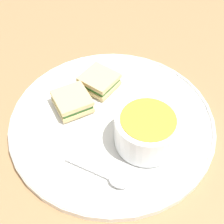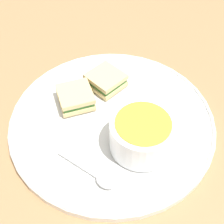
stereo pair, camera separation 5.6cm
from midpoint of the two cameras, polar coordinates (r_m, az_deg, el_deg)
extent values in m
plane|color=#9E754C|center=(0.59, 2.73, -2.33)|extent=(2.40, 2.40, 0.00)
cylinder|color=white|center=(0.58, 2.76, -1.92)|extent=(0.38, 0.38, 0.01)
torus|color=white|center=(0.58, 2.79, -1.40)|extent=(0.38, 0.38, 0.01)
cylinder|color=white|center=(0.54, 8.29, -5.95)|extent=(0.06, 0.06, 0.01)
cylinder|color=white|center=(0.52, 8.61, -4.28)|extent=(0.11, 0.11, 0.06)
cylinder|color=gold|center=(0.50, 8.98, -2.33)|extent=(0.09, 0.09, 0.01)
cube|color=silver|center=(0.51, -2.93, -9.82)|extent=(0.08, 0.04, 0.00)
ellipsoid|color=silver|center=(0.50, 2.22, -12.74)|extent=(0.04, 0.04, 0.01)
cube|color=#DBBC7F|center=(0.63, 1.44, 5.14)|extent=(0.09, 0.09, 0.01)
cube|color=#33702D|center=(0.62, 1.45, 5.73)|extent=(0.08, 0.08, 0.01)
cube|color=#DBBC7F|center=(0.62, 1.47, 6.33)|extent=(0.09, 0.09, 0.01)
cube|color=#DBBC7F|center=(0.60, -3.95, 2.00)|extent=(0.09, 0.09, 0.01)
cube|color=#33702D|center=(0.59, -4.00, 2.59)|extent=(0.08, 0.08, 0.01)
cube|color=#DBBC7F|center=(0.58, -4.04, 3.19)|extent=(0.09, 0.09, 0.01)
camera|label=1|loc=(0.03, -87.13, 3.29)|focal=50.00mm
camera|label=2|loc=(0.03, 92.87, -3.29)|focal=50.00mm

